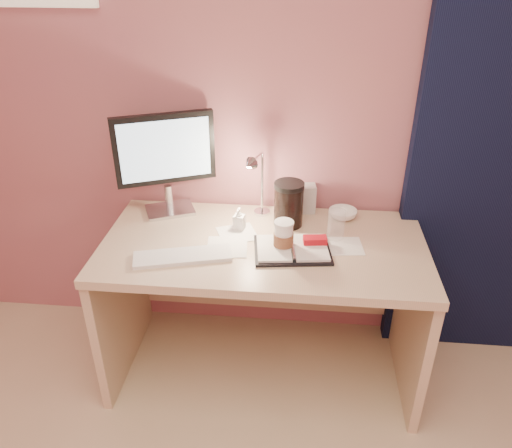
# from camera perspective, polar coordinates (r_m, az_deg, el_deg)

# --- Properties ---
(room) EXTENTS (3.50, 3.50, 3.50)m
(room) POSITION_cam_1_polar(r_m,az_deg,el_deg) (2.40, 25.28, 9.08)
(room) COLOR #C6B28E
(room) RESTS_ON ground
(desk) EXTENTS (1.40, 0.70, 0.73)m
(desk) POSITION_cam_1_polar(r_m,az_deg,el_deg) (2.34, 0.98, -5.96)
(desk) COLOR tan
(desk) RESTS_ON ground
(monitor) EXTENTS (0.43, 0.24, 0.48)m
(monitor) POSITION_cam_1_polar(r_m,az_deg,el_deg) (2.32, -10.41, 7.74)
(monitor) COLOR silver
(monitor) RESTS_ON desk
(keyboard) EXTENTS (0.42, 0.22, 0.02)m
(keyboard) POSITION_cam_1_polar(r_m,az_deg,el_deg) (2.07, -8.37, -3.66)
(keyboard) COLOR silver
(keyboard) RESTS_ON desk
(planner) EXTENTS (0.34, 0.27, 0.05)m
(planner) POSITION_cam_1_polar(r_m,az_deg,el_deg) (2.10, 4.38, -2.79)
(planner) COLOR black
(planner) RESTS_ON desk
(paper_a) EXTENTS (0.19, 0.19, 0.00)m
(paper_a) POSITION_cam_1_polar(r_m,az_deg,el_deg) (2.12, -3.33, -2.62)
(paper_a) COLOR white
(paper_a) RESTS_ON desk
(paper_b) EXTENTS (0.16, 0.16, 0.00)m
(paper_b) POSITION_cam_1_polar(r_m,az_deg,el_deg) (2.16, 10.12, -2.50)
(paper_b) COLOR white
(paper_b) RESTS_ON desk
(paper_c) EXTENTS (0.21, 0.21, 0.00)m
(paper_c) POSITION_cam_1_polar(r_m,az_deg,el_deg) (2.22, -2.15, -1.10)
(paper_c) COLOR white
(paper_c) RESTS_ON desk
(coffee_cup) EXTENTS (0.08, 0.08, 0.14)m
(coffee_cup) POSITION_cam_1_polar(r_m,az_deg,el_deg) (2.07, 3.17, -1.48)
(coffee_cup) COLOR white
(coffee_cup) RESTS_ON desk
(clear_cup) EXTENTS (0.08, 0.08, 0.13)m
(clear_cup) POSITION_cam_1_polar(r_m,az_deg,el_deg) (2.18, 9.15, -0.06)
(clear_cup) COLOR white
(clear_cup) RESTS_ON desk
(bowl) EXTENTS (0.16, 0.16, 0.04)m
(bowl) POSITION_cam_1_polar(r_m,az_deg,el_deg) (2.37, 9.89, 1.14)
(bowl) COLOR white
(bowl) RESTS_ON desk
(lotion_bottle) EXTENTS (0.06, 0.06, 0.11)m
(lotion_bottle) POSITION_cam_1_polar(r_m,az_deg,el_deg) (2.23, -1.94, 0.59)
(lotion_bottle) COLOR white
(lotion_bottle) RESTS_ON desk
(dark_jar) EXTENTS (0.13, 0.13, 0.19)m
(dark_jar) POSITION_cam_1_polar(r_m,az_deg,el_deg) (2.25, 3.74, 2.04)
(dark_jar) COLOR black
(dark_jar) RESTS_ON desk
(product_box) EXTENTS (0.10, 0.08, 0.14)m
(product_box) POSITION_cam_1_polar(r_m,az_deg,el_deg) (2.39, 5.69, 2.93)
(product_box) COLOR silver
(product_box) RESTS_ON desk
(desk_lamp) EXTENTS (0.12, 0.20, 0.33)m
(desk_lamp) POSITION_cam_1_polar(r_m,az_deg,el_deg) (2.23, 1.27, 4.94)
(desk_lamp) COLOR silver
(desk_lamp) RESTS_ON desk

